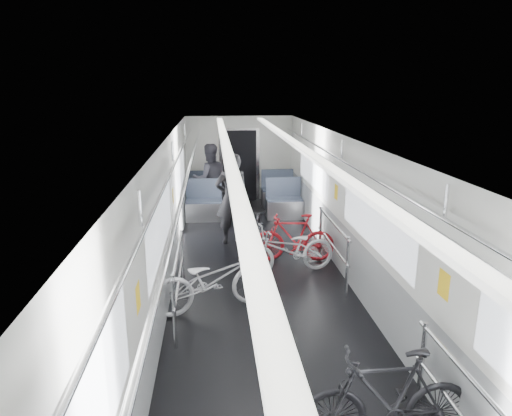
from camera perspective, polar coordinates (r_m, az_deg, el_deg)
The scene contains 8 objects.
car_shell at distance 8.02m, azimuth 0.14°, elevation -0.13°, with size 3.02×14.01×2.41m.
bike_left_far at distance 6.81m, azimuth -5.43°, elevation -8.90°, with size 0.63×1.81×0.95m, color silver.
bike_right_near at distance 4.64m, azimuth 16.04°, elevation -21.92°, with size 0.46×1.62×0.97m, color black.
bike_right_mid at distance 8.03m, azimuth 4.16°, elevation -5.24°, with size 0.60×1.71×0.90m, color silver.
bike_right_far at distance 8.61m, azimuth 4.74°, elevation -3.72°, with size 0.43×1.54×0.93m, color #B3161D.
bike_aisle at distance 9.54m, azimuth -0.17°, elevation -2.09°, with size 0.55×1.56×0.82m, color black.
person_standing at distance 9.46m, azimuth -3.03°, elevation 1.18°, with size 0.70×0.46×1.92m, color black.
person_seated at distance 11.68m, azimuth -5.81°, elevation 3.58°, with size 0.88×0.69×1.82m, color #2F2E36.
Camera 1 is at (-0.75, -5.92, 3.24)m, focal length 32.00 mm.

